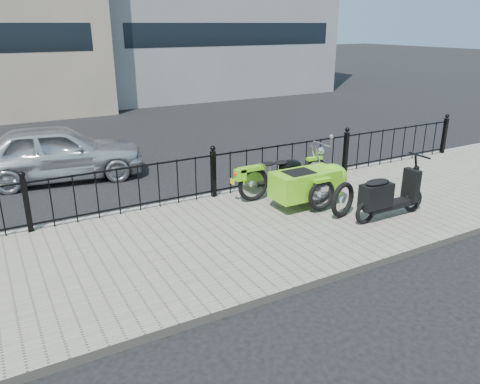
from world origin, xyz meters
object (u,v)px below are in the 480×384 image
spare_tire (343,200)px  sedan_car (57,152)px  motorcycle_sidecar (308,180)px  scooter (387,196)px

spare_tire → sedan_car: bearing=127.9°
motorcycle_sidecar → sedan_car: 5.87m
sedan_car → spare_tire: bearing=-133.5°
motorcycle_sidecar → sedan_car: size_ratio=0.59×
motorcycle_sidecar → scooter: size_ratio=1.38×
scooter → spare_tire: scooter is taller
scooter → sedan_car: 7.38m
scooter → spare_tire: size_ratio=2.47×
spare_tire → scooter: bearing=-35.0°
motorcycle_sidecar → scooter: scooter is taller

